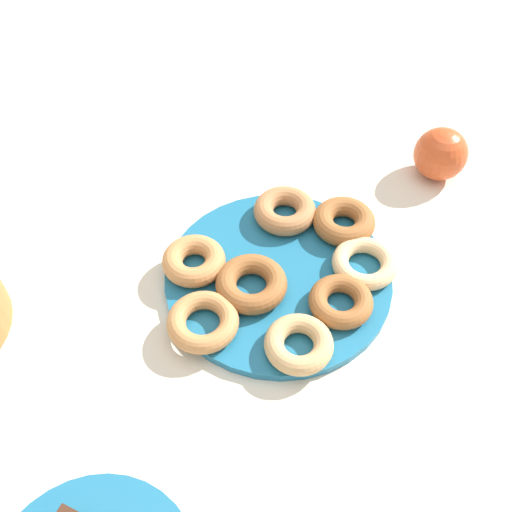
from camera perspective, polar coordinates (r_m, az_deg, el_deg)
ground_plane at (r=0.77m, az=2.19°, el=-2.37°), size 2.40×2.40×0.00m
donut_plate at (r=0.77m, az=2.20°, el=-2.09°), size 0.30×0.30×0.01m
donut_0 at (r=0.73m, az=-0.46°, el=-2.76°), size 0.12×0.12×0.03m
donut_1 at (r=0.82m, az=2.87°, el=4.50°), size 0.12×0.12×0.03m
donut_2 at (r=0.77m, az=10.69°, el=-0.71°), size 0.11×0.11×0.02m
donut_3 at (r=0.73m, az=8.38°, el=-4.47°), size 0.11×0.11×0.02m
donut_4 at (r=0.76m, az=-6.17°, el=-0.47°), size 0.11×0.11×0.03m
donut_5 at (r=0.69m, az=4.25°, el=-8.68°), size 0.12×0.12×0.02m
donut_6 at (r=0.71m, az=-5.28°, el=-6.50°), size 0.10×0.10×0.02m
donut_7 at (r=0.81m, az=8.69°, el=3.40°), size 0.12×0.12×0.03m
apple at (r=0.93m, az=17.80°, el=9.59°), size 0.08×0.08×0.08m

